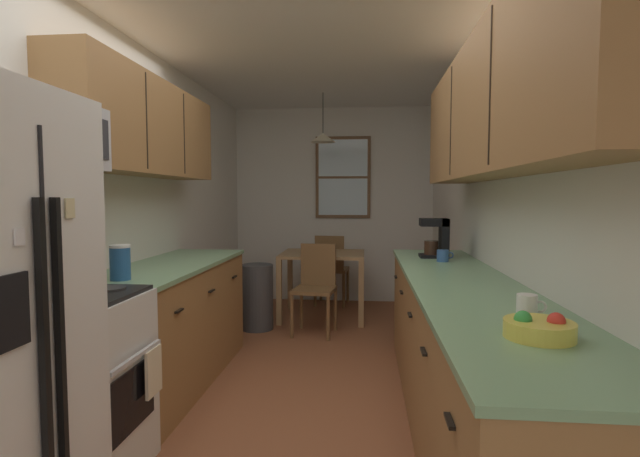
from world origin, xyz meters
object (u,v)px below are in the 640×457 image
at_px(microwave_over_range, 38,134).
at_px(dining_chair_near, 316,284).
at_px(table_serving_bowl, 316,250).
at_px(mug_spare, 527,308).
at_px(coffee_maker, 438,237).
at_px(trash_bin, 257,297).
at_px(storage_canister, 120,262).
at_px(fruit_bowl, 539,328).
at_px(mug_by_coffeemaker, 443,256).
at_px(dining_chair_far, 331,266).
at_px(stove_range, 70,386).
at_px(dining_table, 323,263).

bearing_deg(microwave_over_range, dining_chair_near, 68.58).
bearing_deg(table_serving_bowl, mug_spare, -70.91).
xyz_separation_m(dining_chair_near, coffee_maker, (1.08, -0.90, 0.56)).
distance_m(trash_bin, table_serving_bowl, 0.90).
bearing_deg(storage_canister, fruit_bowl, -25.25).
bearing_deg(microwave_over_range, mug_by_coffeemaker, 35.29).
bearing_deg(dining_chair_near, mug_spare, -68.34).
xyz_separation_m(coffee_maker, mug_by_coffeemaker, (0.01, -0.24, -0.12)).
distance_m(dining_chair_far, coffee_maker, 2.41).
bearing_deg(stove_range, microwave_over_range, 179.97).
bearing_deg(coffee_maker, dining_table, 125.11).
distance_m(stove_range, dining_chair_near, 2.79).
distance_m(fruit_bowl, table_serving_bowl, 3.87).
bearing_deg(dining_chair_near, storage_canister, -113.57).
xyz_separation_m(microwave_over_range, mug_spare, (2.17, -0.21, -0.73)).
xyz_separation_m(microwave_over_range, mug_by_coffeemaker, (2.12, 1.50, -0.74)).
distance_m(microwave_over_range, dining_chair_far, 4.18).
bearing_deg(stove_range, dining_chair_far, 75.68).
bearing_deg(trash_bin, dining_chair_far, 59.18).
distance_m(storage_canister, table_serving_bowl, 2.87).
distance_m(microwave_over_range, storage_canister, 0.86).
relative_size(dining_chair_near, storage_canister, 4.37).
xyz_separation_m(microwave_over_range, dining_chair_near, (1.03, 2.64, -1.18)).
bearing_deg(dining_chair_far, stove_range, -104.32).
bearing_deg(stove_range, mug_spare, -5.97).
height_order(mug_spare, fruit_bowl, mug_spare).
distance_m(microwave_over_range, dining_table, 3.57).
xyz_separation_m(microwave_over_range, storage_canister, (0.11, 0.51, -0.68)).
relative_size(dining_chair_near, dining_chair_far, 1.00).
distance_m(stove_range, coffee_maker, 2.72).
xyz_separation_m(dining_table, dining_chair_near, (-0.02, -0.61, -0.13)).
bearing_deg(fruit_bowl, dining_chair_far, 103.52).
distance_m(stove_range, storage_canister, 0.74).
height_order(microwave_over_range, trash_bin, microwave_over_range).
relative_size(trash_bin, fruit_bowl, 2.90).
distance_m(dining_table, dining_chair_near, 0.63).
height_order(dining_table, mug_by_coffeemaker, mug_by_coffeemaker).
relative_size(coffee_maker, mug_by_coffeemaker, 2.51).
distance_m(microwave_over_range, fruit_bowl, 2.30).
relative_size(dining_chair_far, mug_by_coffeemaker, 7.22).
distance_m(dining_table, coffee_maker, 1.89).
xyz_separation_m(storage_canister, fruit_bowl, (2.03, -0.96, -0.07)).
relative_size(dining_table, mug_spare, 8.19).
xyz_separation_m(mug_spare, table_serving_bowl, (-1.20, 3.46, -0.17)).
relative_size(storage_canister, fruit_bowl, 0.88).
relative_size(mug_by_coffeemaker, table_serving_bowl, 0.62).
relative_size(microwave_over_range, storage_canister, 3.00).
xyz_separation_m(dining_chair_far, mug_by_coffeemaker, (1.02, -2.36, 0.44)).
relative_size(storage_canister, coffee_maker, 0.66).
distance_m(dining_table, fruit_bowl, 3.86).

